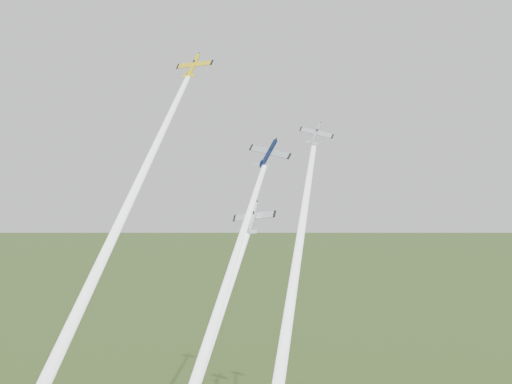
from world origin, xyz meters
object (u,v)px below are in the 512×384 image
plane_yellow (193,66)px  plane_silver_low (253,218)px  plane_silver_right (316,134)px  plane_navy (268,153)px

plane_yellow → plane_silver_low: bearing=-17.0°
plane_silver_right → plane_navy: bearing=-175.1°
plane_yellow → plane_navy: 22.87m
plane_navy → plane_silver_right: 9.72m
plane_silver_low → plane_navy: bearing=94.8°
plane_navy → plane_silver_right: plane_silver_right is taller
plane_yellow → plane_silver_right: plane_yellow is taller
plane_silver_right → plane_silver_low: (-9.67, -8.80, -15.48)m
plane_yellow → plane_silver_right: bearing=13.4°
plane_navy → plane_silver_low: bearing=-87.5°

